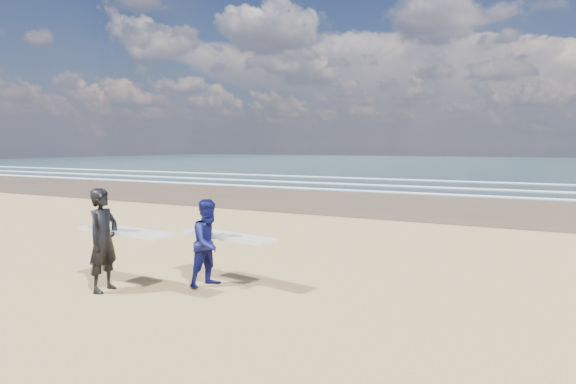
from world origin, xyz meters
The scene contains 2 objects.
surfer_near centered at (0.50, 0.57, 1.00)m, with size 2.23×1.09×1.96m.
surfer_far centered at (2.04, 1.80, 0.87)m, with size 2.26×1.30×1.72m.
Camera 1 is at (8.08, -6.22, 2.77)m, focal length 32.00 mm.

